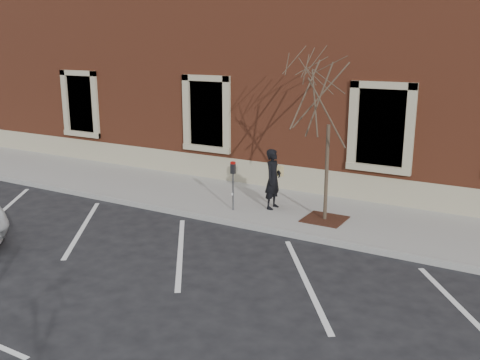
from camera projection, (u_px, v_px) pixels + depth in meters
The scene contains 9 objects.
ground at pixel (229, 224), 14.45m from camera, with size 120.00×120.00×0.00m, color #28282B.
sidewalk_near at pixel (259, 205), 15.90m from camera, with size 40.00×3.50×0.15m, color gray.
curb_near at pixel (228, 222), 14.39m from camera, with size 40.00×0.12×0.15m, color #9E9E99.
parking_stripes at pixel (180, 251), 12.61m from camera, with size 28.00×4.40×0.01m, color silver, non-canonical shape.
building_civic at pixel (336, 64), 19.92m from camera, with size 40.00×8.62×8.00m.
man at pixel (273, 179), 15.14m from camera, with size 0.63×0.41×1.72m, color black.
parking_meter at pixel (233, 177), 14.94m from camera, with size 0.13×0.10×1.40m.
tree_grate at pixel (325, 219), 14.35m from camera, with size 1.07×1.07×0.03m, color #3D1C13.
sapling at pixel (330, 97), 13.53m from camera, with size 2.81×2.81×4.68m.
Camera 1 is at (7.16, -11.67, 4.78)m, focal length 40.00 mm.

